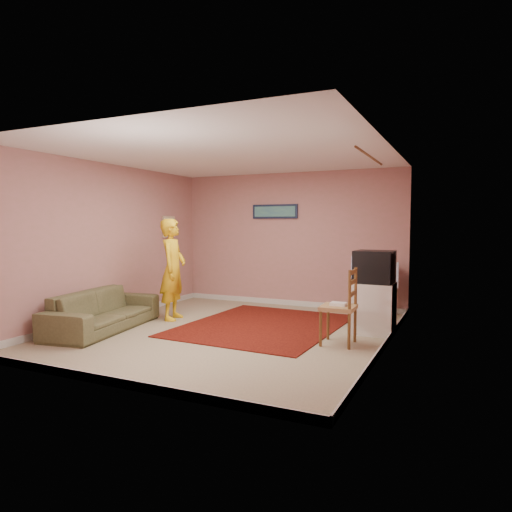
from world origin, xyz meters
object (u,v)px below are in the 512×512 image
at_px(chair_b, 338,298).
at_px(chair_a, 385,285).
at_px(tv_cabinet, 374,308).
at_px(crt_tv, 374,267).
at_px(person, 173,269).
at_px(sofa, 104,310).

bearing_deg(chair_b, chair_a, 171.53).
height_order(tv_cabinet, chair_b, chair_b).
height_order(crt_tv, person, person).
relative_size(crt_tv, chair_a, 1.17).
xyz_separation_m(chair_b, person, (-2.93, 0.41, 0.22)).
bearing_deg(tv_cabinet, sofa, -158.09).
bearing_deg(sofa, tv_cabinet, -77.09).
bearing_deg(chair_b, tv_cabinet, 157.64).
height_order(tv_cabinet, crt_tv, crt_tv).
height_order(chair_a, sofa, chair_a).
relative_size(chair_a, person, 0.29).
relative_size(sofa, person, 1.20).
xyz_separation_m(chair_b, sofa, (-3.44, -0.68, -0.33)).
xyz_separation_m(tv_cabinet, chair_b, (-0.31, -0.83, 0.25)).
relative_size(tv_cabinet, sofa, 0.37).
distance_m(tv_cabinet, crt_tv, 0.61).
bearing_deg(person, chair_b, -112.99).
bearing_deg(tv_cabinet, chair_a, 92.25).
relative_size(crt_tv, chair_b, 1.03).
distance_m(tv_cabinet, chair_a, 1.37).
distance_m(chair_a, person, 3.67).
relative_size(crt_tv, person, 0.34).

